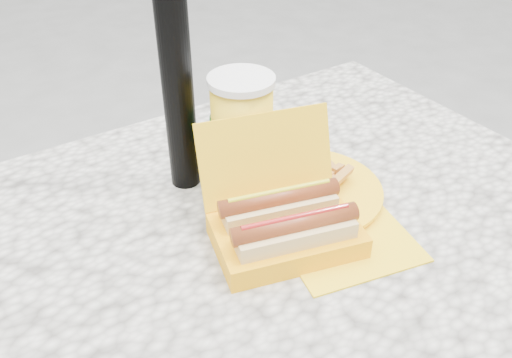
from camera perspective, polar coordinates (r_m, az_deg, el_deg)
picnic_table at (r=0.92m, az=-2.28°, el=-10.56°), size 1.20×0.80×0.75m
hotdog_box at (r=0.80m, az=3.04°, el=-4.59°), size 0.25×0.23×0.17m
fries_plate at (r=0.91m, az=5.74°, el=-1.44°), size 0.26×0.35×0.05m
soda_cup at (r=0.89m, az=-1.47°, el=4.85°), size 0.11×0.11×0.20m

